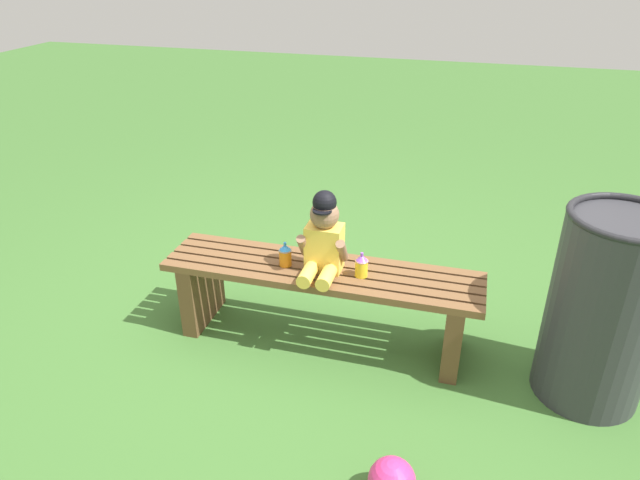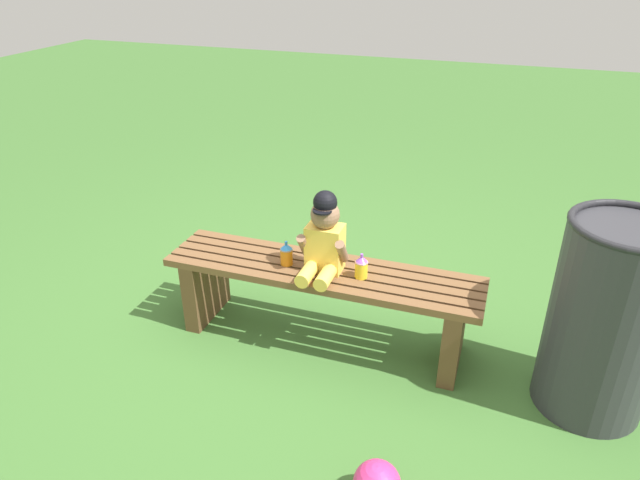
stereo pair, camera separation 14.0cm
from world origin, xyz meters
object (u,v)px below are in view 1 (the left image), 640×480
(park_bench, at_px, (321,292))
(sippy_cup_right, at_px, (362,265))
(trash_bin, at_px, (604,309))
(child_figure, at_px, (323,238))
(sippy_cup_left, at_px, (285,255))

(park_bench, xyz_separation_m, sippy_cup_right, (0.20, -0.02, 0.19))
(sippy_cup_right, distance_m, trash_bin, 1.05)
(child_figure, relative_size, sippy_cup_left, 3.26)
(child_figure, bearing_deg, sippy_cup_right, 1.19)
(child_figure, relative_size, trash_bin, 0.46)
(park_bench, xyz_separation_m, child_figure, (0.02, -0.02, 0.31))
(child_figure, relative_size, sippy_cup_right, 3.26)
(child_figure, height_order, trash_bin, trash_bin)
(park_bench, relative_size, sippy_cup_left, 12.49)
(child_figure, distance_m, sippy_cup_left, 0.22)
(sippy_cup_right, xyz_separation_m, trash_bin, (1.05, -0.03, -0.03))
(sippy_cup_left, height_order, trash_bin, trash_bin)
(park_bench, relative_size, trash_bin, 1.75)
(sippy_cup_left, bearing_deg, child_figure, -1.15)
(park_bench, height_order, sippy_cup_right, sippy_cup_right)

